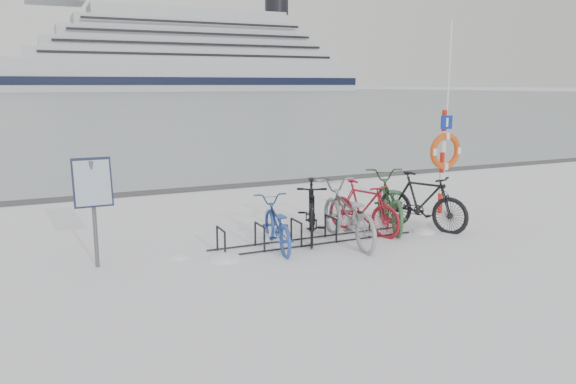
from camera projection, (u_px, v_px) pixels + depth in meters
ground at (314, 242)px, 10.47m from camera, size 900.00×900.00×0.00m
ice_sheet at (49, 95)px, 149.04m from camera, size 400.00×298.00×0.02m
quay_edge at (218, 187)px, 15.73m from camera, size 400.00×0.25×0.10m
bike_rack at (314, 233)px, 10.44m from camera, size 4.00×0.48×0.46m
info_board at (93, 189)px, 8.78m from camera, size 0.59×0.23×1.77m
lifebuoy_station at (445, 151)px, 12.50m from camera, size 0.82×0.23×4.25m
cruise_ferry at (189, 60)px, 238.01m from camera, size 146.55×27.62×48.15m
bike_0 at (276, 222)px, 10.04m from camera, size 0.91×1.87×0.94m
bike_1 at (311, 208)px, 10.63m from camera, size 1.33×1.97×1.16m
bike_2 at (347, 212)px, 10.34m from camera, size 0.97×2.27×1.16m
bike_3 at (363, 206)px, 11.04m from camera, size 1.06×1.85×1.07m
bike_4 at (389, 199)px, 11.48m from camera, size 1.57×2.36×1.17m
bike_5 at (422, 200)px, 11.35m from camera, size 1.38×2.02×1.19m
snow_drifts at (325, 240)px, 10.58m from camera, size 5.87×1.45×0.20m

